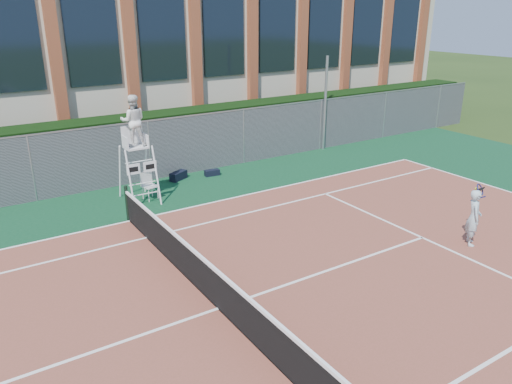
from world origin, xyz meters
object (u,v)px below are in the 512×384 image
umpire_chair (133,124)px  plastic_chair (148,183)px  steel_pole (325,104)px  tennis_player (474,217)px

umpire_chair → plastic_chair: 2.03m
umpire_chair → plastic_chair: size_ratio=3.74×
steel_pole → tennis_player: 10.16m
steel_pole → plastic_chair: steel_pole is taller
umpire_chair → plastic_chair: bearing=-8.3°
umpire_chair → tennis_player: umpire_chair is taller
plastic_chair → tennis_player: bearing=-53.0°
plastic_chair → steel_pole: bearing=10.8°
umpire_chair → tennis_player: (6.28, -7.98, -1.77)m
plastic_chair → tennis_player: tennis_player is taller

